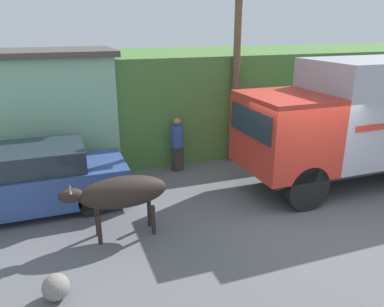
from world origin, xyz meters
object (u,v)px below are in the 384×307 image
object	(u,v)px
parked_suv	(25,181)
roadside_rock	(56,287)
pedestrian_on_hill	(177,142)
utility_pole	(236,67)
cargo_truck	(361,117)
brown_cow	(121,193)

from	to	relation	value
parked_suv	roadside_rock	bearing A→B (deg)	-78.44
pedestrian_on_hill	utility_pole	bearing A→B (deg)	166.97
cargo_truck	pedestrian_on_hill	distance (m)	5.15
cargo_truck	roadside_rock	bearing A→B (deg)	-166.07
cargo_truck	parked_suv	distance (m)	8.72
brown_cow	cargo_truck	bearing A→B (deg)	-7.25
brown_cow	parked_suv	size ratio (longest dim) A/B	0.46
pedestrian_on_hill	roadside_rock	xyz separation A→B (m)	(-3.60, -4.71, -0.67)
pedestrian_on_hill	roadside_rock	bearing A→B (deg)	32.12
parked_suv	roadside_rock	distance (m)	3.56
utility_pole	parked_suv	bearing A→B (deg)	-166.27
brown_cow	parked_suv	xyz separation A→B (m)	(-1.94, 1.89, -0.21)
parked_suv	roadside_rock	xyz separation A→B (m)	(0.56, -3.47, -0.54)
cargo_truck	pedestrian_on_hill	size ratio (longest dim) A/B	3.88
roadside_rock	pedestrian_on_hill	bearing A→B (deg)	52.63
utility_pole	roadside_rock	xyz separation A→B (m)	(-5.60, -4.97, -2.79)
cargo_truck	roadside_rock	size ratio (longest dim) A/B	14.49
utility_pole	brown_cow	bearing A→B (deg)	-141.19
pedestrian_on_hill	utility_pole	distance (m)	2.92
brown_cow	roadside_rock	xyz separation A→B (m)	(-1.37, -1.58, -0.75)
brown_cow	roadside_rock	bearing A→B (deg)	-143.67
utility_pole	roadside_rock	bearing A→B (deg)	-138.37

